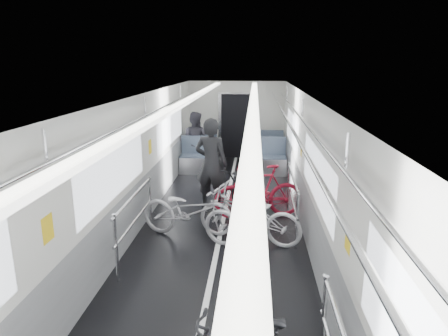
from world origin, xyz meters
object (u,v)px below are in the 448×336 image
object	(u,v)px
bike_right_far	(259,192)
bike_left_far	(190,212)
person_standing	(211,164)
bike_right_mid	(249,215)
bike_aisle	(238,187)
person_seated	(195,140)

from	to	relation	value
bike_right_far	bike_left_far	bearing A→B (deg)	-59.69
bike_left_far	person_standing	xyz separation A→B (m)	(0.21, 1.53, 0.46)
bike_right_far	person_standing	xyz separation A→B (m)	(-0.97, 0.45, 0.42)
bike_left_far	bike_right_far	bearing A→B (deg)	-28.07
bike_right_mid	bike_right_far	bearing A→B (deg)	-169.85
bike_right_mid	person_standing	bearing A→B (deg)	-134.32
person_standing	bike_aisle	bearing A→B (deg)	-177.16
person_standing	bike_right_far	bearing A→B (deg)	168.29
person_standing	bike_left_far	bearing A→B (deg)	95.39
person_seated	bike_right_mid	bearing A→B (deg)	124.61
bike_aisle	person_seated	distance (m)	3.57
bike_right_mid	bike_aisle	size ratio (longest dim) A/B	0.97
bike_right_mid	person_seated	bearing A→B (deg)	-142.47
bike_aisle	bike_right_far	bearing A→B (deg)	-41.59
bike_right_mid	bike_right_far	size ratio (longest dim) A/B	1.04
person_standing	person_seated	size ratio (longest dim) A/B	1.17
bike_left_far	person_seated	bearing A→B (deg)	26.79
bike_aisle	person_standing	xyz separation A→B (m)	(-0.55, 0.10, 0.45)
bike_right_far	person_seated	distance (m)	4.06
bike_right_far	bike_aisle	bearing A→B (deg)	-141.83
bike_right_mid	bike_aisle	xyz separation A→B (m)	(-0.25, 1.48, 0.02)
bike_aisle	person_seated	xyz separation A→B (m)	(-1.36, 3.28, 0.32)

